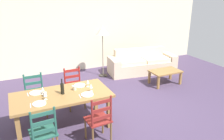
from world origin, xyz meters
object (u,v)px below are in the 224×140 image
Objects in this scene: dining_chair_near_right at (99,120)px; wine_glass_far_right at (88,82)px; dining_chair_far_right at (74,88)px; dining_chair_near_left at (44,133)px; coffee_table at (165,73)px; coffee_cup_primary at (75,88)px; standing_lamp at (103,34)px; coffee_cup_secondary at (45,94)px; couch at (141,64)px; wine_glass_near_left at (45,94)px; dining_chair_far_left at (35,96)px; wine_glass_far_left at (42,89)px; wine_bottle at (62,88)px; wine_glass_near_right at (91,86)px; dining_table at (62,98)px.

dining_chair_near_right reaches higher than wine_glass_far_right.
dining_chair_near_left is at bearing -121.44° from dining_chair_far_right.
dining_chair_far_right is (0.94, 1.54, 0.00)m from dining_chair_near_left.
dining_chair_far_right is at bearing -175.20° from coffee_table.
coffee_cup_primary is 2.90m from standing_lamp.
coffee_cup_secondary is 0.04× the size of couch.
wine_glass_near_left is 3.41m from standing_lamp.
coffee_table is at bearing 15.51° from coffee_cup_secondary.
dining_chair_far_right is at bearing 100.87° from wine_glass_far_right.
coffee_cup_primary is (0.72, -0.66, 0.32)m from dining_chair_far_left.
wine_glass_far_left is 3.78m from coffee_table.
wine_glass_near_right is (0.55, -0.12, -0.01)m from wine_bottle.
dining_chair_near_left is 5.96× the size of wine_glass_far_right.
wine_glass_near_left is 0.89m from wine_glass_near_right.
wine_glass_far_left is 3.23m from standing_lamp.
coffee_cup_secondary is 3.78m from coffee_table.
dining_chair_far_right reaches higher than wine_glass_near_right.
dining_table is 21.11× the size of coffee_cup_secondary.
wine_bottle reaches higher than dining_table.
wine_glass_near_right reaches higher than couch.
dining_chair_far_right is (-0.02, 1.55, 0.00)m from dining_chair_near_right.
dining_chair_far_left is 1.38m from wine_glass_near_right.
coffee_cup_secondary is 0.05× the size of standing_lamp.
dining_chair_far_right is 10.67× the size of coffee_cup_primary.
dining_table is 0.62m from wine_glass_near_right.
coffee_cup_secondary is (0.13, -0.72, 0.32)m from dining_chair_far_left.
wine_glass_far_left is (-0.35, 0.14, -0.01)m from wine_bottle.
standing_lamp is (2.32, 1.68, 0.93)m from dining_chair_far_left.
wine_bottle is 0.58m from wine_glass_far_right.
dining_chair_far_left and dining_chair_far_right have the same top height.
wine_glass_near_left is at bearing -146.45° from couch.
coffee_table is (2.73, 0.90, -0.51)m from wine_glass_far_right.
dining_table is 1.98× the size of dining_chair_near_left.
dining_chair_near_right reaches higher than dining_table.
wine_bottle is at bearing 56.04° from dining_chair_near_left.
coffee_cup_primary is 0.60m from coffee_cup_secondary.
wine_bottle is 0.13× the size of couch.
wine_glass_far_left and wine_glass_far_right have the same top height.
coffee_cup_secondary is at bearing 175.54° from dining_table.
dining_chair_far_left is 5.96× the size of wine_glass_far_left.
dining_chair_near_left and dining_chair_near_right have the same top height.
coffee_cup_primary is (0.77, 0.83, 0.32)m from dining_chair_near_left.
coffee_table is (3.80, 1.78, -0.12)m from dining_chair_near_left.
standing_lamp is at bearing 60.65° from wine_glass_far_right.
dining_chair_far_right is at bearing 39.25° from wine_glass_far_left.
wine_glass_far_left reaches higher than coffee_table.
couch is (3.57, 2.10, -0.57)m from wine_glass_far_left.
wine_glass_far_right is at bearing 83.27° from dining_chair_near_right.
wine_glass_far_right is 1.79× the size of coffee_cup_secondary.
wine_bottle is 3.96m from couch.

